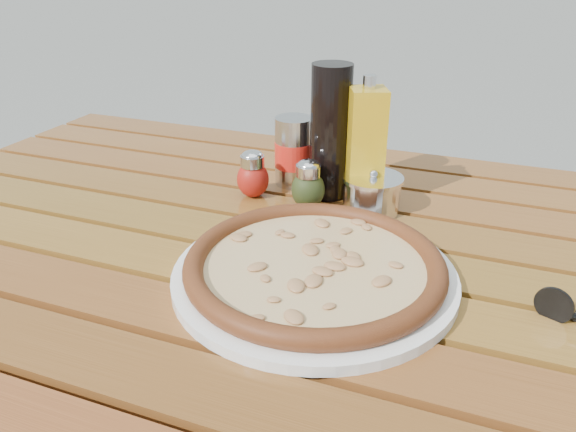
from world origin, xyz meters
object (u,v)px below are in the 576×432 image
(oregano_shaker, at_px, (308,185))
(soda_can, at_px, (294,152))
(pizza, at_px, (314,265))
(table, at_px, (283,284))
(pepper_shaker, at_px, (253,175))
(dark_bottle, at_px, (330,132))
(plate, at_px, (314,275))
(olive_oil_cruet, at_px, (365,147))
(parmesan_tin, at_px, (372,193))

(oregano_shaker, xyz_separation_m, soda_can, (-0.06, 0.09, 0.02))
(pizza, height_order, soda_can, soda_can)
(table, xyz_separation_m, pepper_shaker, (-0.11, 0.13, 0.11))
(table, bearing_deg, pizza, -48.04)
(table, xyz_separation_m, dark_bottle, (0.01, 0.18, 0.19))
(oregano_shaker, height_order, dark_bottle, dark_bottle)
(plate, height_order, dark_bottle, dark_bottle)
(plate, relative_size, pizza, 1.01)
(pepper_shaker, height_order, dark_bottle, dark_bottle)
(table, bearing_deg, olive_oil_cruet, 66.13)
(soda_can, relative_size, parmesan_tin, 1.23)
(table, height_order, pepper_shaker, pepper_shaker)
(plate, distance_m, pizza, 0.02)
(pepper_shaker, bearing_deg, parmesan_tin, 3.79)
(plate, bearing_deg, dark_bottle, 103.55)
(table, relative_size, plate, 3.89)
(pizza, distance_m, dark_bottle, 0.29)
(table, distance_m, plate, 0.14)
(pepper_shaker, xyz_separation_m, dark_bottle, (0.12, 0.05, 0.07))
(table, height_order, parmesan_tin, parmesan_tin)
(pepper_shaker, distance_m, olive_oil_cruet, 0.19)
(pepper_shaker, bearing_deg, soda_can, 60.38)
(pepper_shaker, bearing_deg, olive_oil_cruet, 11.90)
(dark_bottle, bearing_deg, pizza, -76.45)
(oregano_shaker, bearing_deg, pepper_shaker, 175.64)
(olive_oil_cruet, relative_size, parmesan_tin, 2.15)
(parmesan_tin, bearing_deg, olive_oil_cruet, 130.41)
(pepper_shaker, xyz_separation_m, soda_can, (0.04, 0.08, 0.02))
(table, bearing_deg, soda_can, 106.46)
(pizza, height_order, olive_oil_cruet, olive_oil_cruet)
(oregano_shaker, xyz_separation_m, dark_bottle, (0.02, 0.06, 0.07))
(pizza, xyz_separation_m, pepper_shaker, (-0.18, 0.21, 0.02))
(olive_oil_cruet, distance_m, parmesan_tin, 0.07)
(pizza, height_order, dark_bottle, dark_bottle)
(plate, distance_m, dark_bottle, 0.29)
(pepper_shaker, xyz_separation_m, oregano_shaker, (0.10, -0.01, 0.00))
(soda_can, distance_m, olive_oil_cruet, 0.15)
(plate, xyz_separation_m, pizza, (0.00, 0.00, 0.02))
(table, xyz_separation_m, oregano_shaker, (-0.00, 0.12, 0.11))
(pepper_shaker, height_order, soda_can, soda_can)
(olive_oil_cruet, bearing_deg, parmesan_tin, -49.59)
(dark_bottle, bearing_deg, oregano_shaker, -105.16)
(table, distance_m, pepper_shaker, 0.20)
(table, relative_size, parmesan_tin, 14.35)
(dark_bottle, xyz_separation_m, olive_oil_cruet, (0.06, -0.01, -0.01))
(pepper_shaker, height_order, olive_oil_cruet, olive_oil_cruet)
(soda_can, xyz_separation_m, olive_oil_cruet, (0.14, -0.04, 0.04))
(plate, relative_size, oregano_shaker, 4.39)
(pizza, height_order, pepper_shaker, pepper_shaker)
(pizza, distance_m, parmesan_tin, 0.23)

